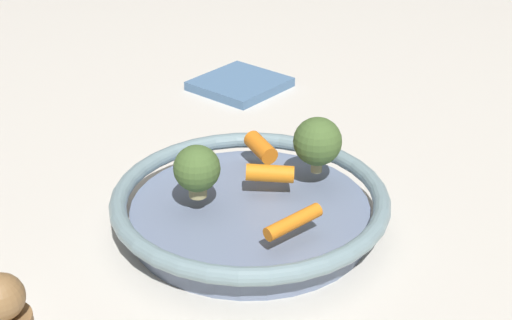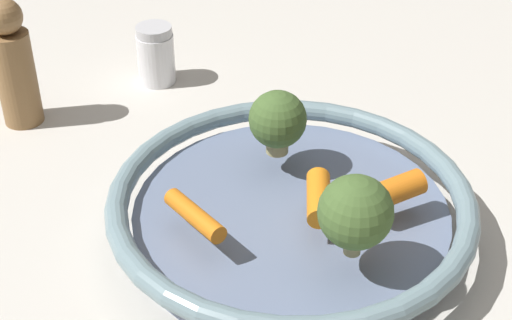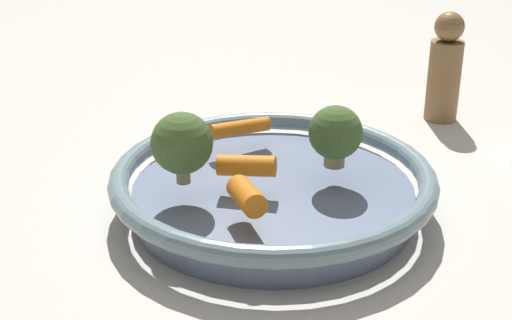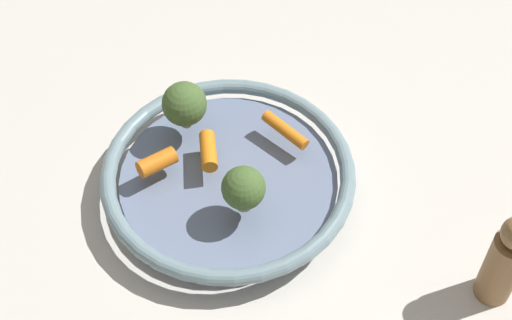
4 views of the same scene
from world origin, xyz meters
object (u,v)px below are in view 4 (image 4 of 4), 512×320
object	(u,v)px
baby_carrot_right	(208,151)
serving_bowl	(229,179)
broccoli_floret_small	(187,103)
broccoli_floret_mid	(243,188)
pepper_mill	(505,261)
baby_carrot_left	(284,129)
baby_carrot_near_rim	(157,162)

from	to	relation	value
baby_carrot_right	serving_bowl	bearing A→B (deg)	13.93
broccoli_floret_small	serving_bowl	bearing A→B (deg)	-2.08
serving_bowl	broccoli_floret_mid	bearing A→B (deg)	-18.06
broccoli_floret_mid	pepper_mill	xyz separation A→B (m)	(0.24, 0.17, -0.01)
baby_carrot_right	baby_carrot_left	bearing A→B (deg)	74.31
serving_bowl	broccoli_floret_mid	size ratio (longest dim) A/B	5.22
baby_carrot_left	baby_carrot_right	world-z (taller)	baby_carrot_right
broccoli_floret_mid	baby_carrot_right	bearing A→B (deg)	172.86
broccoli_floret_small	pepper_mill	size ratio (longest dim) A/B	0.48
pepper_mill	baby_carrot_near_rim	bearing A→B (deg)	-147.84
baby_carrot_near_rim	baby_carrot_left	bearing A→B (deg)	72.28
broccoli_floret_mid	broccoli_floret_small	distance (m)	0.14
baby_carrot_left	baby_carrot_near_rim	xyz separation A→B (m)	(-0.05, -0.15, 0.00)
broccoli_floret_mid	baby_carrot_left	bearing A→B (deg)	118.62
baby_carrot_near_rim	broccoli_floret_mid	distance (m)	0.12
broccoli_floret_mid	pepper_mill	world-z (taller)	pepper_mill
pepper_mill	broccoli_floret_small	bearing A→B (deg)	-158.76
broccoli_floret_small	pepper_mill	distance (m)	0.40
baby_carrot_near_rim	baby_carrot_right	distance (m)	0.06
baby_carrot_left	broccoli_floret_small	size ratio (longest dim) A/B	1.01
baby_carrot_right	pepper_mill	xyz separation A→B (m)	(0.32, 0.16, 0.01)
baby_carrot_near_rim	broccoli_floret_mid	world-z (taller)	broccoli_floret_mid
broccoli_floret_mid	broccoli_floret_small	bearing A→B (deg)	171.57
serving_bowl	broccoli_floret_mid	distance (m)	0.08
baby_carrot_right	pepper_mill	size ratio (longest dim) A/B	0.39
baby_carrot_left	baby_carrot_near_rim	bearing A→B (deg)	-107.72
baby_carrot_left	broccoli_floret_mid	xyz separation A→B (m)	(0.06, -0.10, 0.02)
baby_carrot_left	pepper_mill	xyz separation A→B (m)	(0.29, 0.06, 0.01)
baby_carrot_near_rim	baby_carrot_right	xyz separation A→B (m)	(0.02, 0.06, -0.00)
broccoli_floret_mid	baby_carrot_near_rim	bearing A→B (deg)	-155.69
serving_bowl	baby_carrot_near_rim	size ratio (longest dim) A/B	6.55
broccoli_floret_small	pepper_mill	xyz separation A→B (m)	(0.38, 0.15, -0.02)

